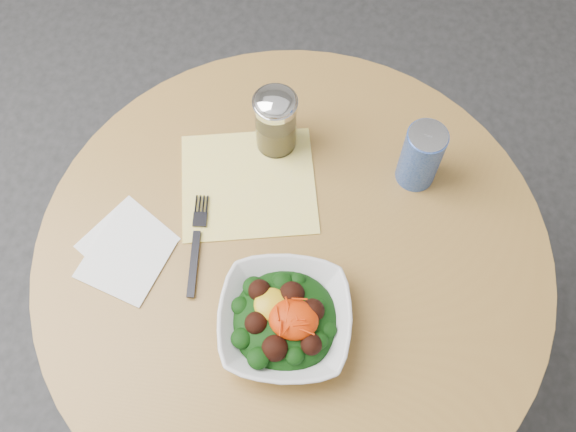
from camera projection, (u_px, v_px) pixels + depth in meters
name	position (u px, v px, depth m)	size (l,w,h in m)	color
ground	(291.00, 358.00, 1.78)	(6.00, 6.00, 0.00)	#29292C
table	(292.00, 292.00, 1.29)	(0.90, 0.90, 0.75)	black
cloth_napkin	(248.00, 184.00, 1.17)	(0.24, 0.22, 0.00)	yellow
paper_napkins	(126.00, 251.00, 1.11)	(0.18, 0.20, 0.00)	white
salad_bowl	(285.00, 320.00, 1.03)	(0.24, 0.24, 0.08)	silver
fork	(197.00, 241.00, 1.11)	(0.04, 0.19, 0.00)	black
spice_shaker	(276.00, 121.00, 1.15)	(0.08, 0.08, 0.14)	silver
beverage_can	(421.00, 156.00, 1.12)	(0.07, 0.07, 0.14)	navy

